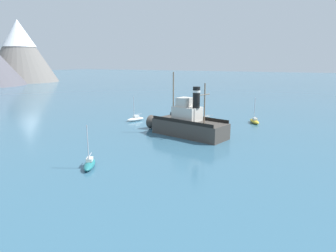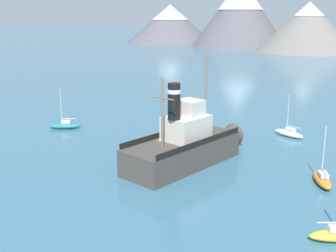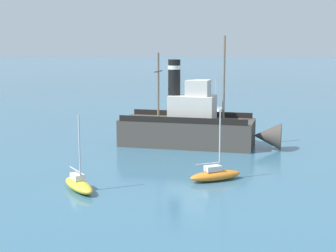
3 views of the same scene
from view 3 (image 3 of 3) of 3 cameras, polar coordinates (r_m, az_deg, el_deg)
name	(u,v)px [view 3 (image 3 of 3)]	position (r m, az deg, el deg)	size (l,w,h in m)	color
ground_plane	(186,144)	(47.87, 2.01, -1.98)	(600.00, 600.00, 0.00)	#38667F
old_tugboat	(194,126)	(46.63, 2.86, 0.00)	(6.89, 14.79, 9.90)	#423D38
sailboat_teal	(217,114)	(65.28, 5.49, 1.39)	(3.80, 2.96, 4.90)	#23757A
sailboat_yellow	(79,184)	(33.31, -9.87, -6.37)	(3.80, 2.96, 4.90)	gold
sailboat_orange	(215,175)	(35.30, 5.26, -5.38)	(2.63, 3.90, 4.90)	orange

